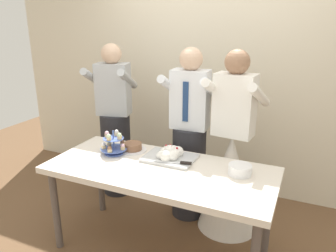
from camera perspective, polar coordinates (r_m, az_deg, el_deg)
The scene contains 10 objects.
ground_plane at distance 3.02m, azimuth -1.31°, elevation -20.64°, with size 8.00×8.00×0.00m, color brown.
rear_wall at distance 3.67m, azimuth 7.95°, elevation 11.07°, with size 5.20×0.10×2.90m, color beige.
dessert_table at distance 2.64m, azimuth -1.42°, elevation -8.67°, with size 1.80×0.80×0.78m.
cupcake_stand at distance 2.87m, azimuth -9.44°, elevation -3.18°, with size 0.23×0.23×0.21m.
main_cake_tray at distance 2.73m, azimuth 0.37°, elevation -5.00°, with size 0.43×0.31×0.12m.
plate_stack at distance 2.54m, azimuth 12.42°, elevation -7.38°, with size 0.18×0.18×0.08m.
round_cake at distance 2.93m, azimuth -6.14°, elevation -3.68°, with size 0.24×0.24×0.07m.
person_groom at distance 3.14m, azimuth 3.71°, elevation -3.27°, with size 0.48×0.51×1.66m.
person_bride at distance 3.06m, azimuth 10.78°, elevation -7.53°, with size 0.56×0.56×1.66m.
person_guest at distance 3.61m, azimuth -9.16°, elevation -0.57°, with size 0.56×0.58×1.66m.
Camera 1 is at (1.02, -2.12, 1.89)m, focal length 35.07 mm.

